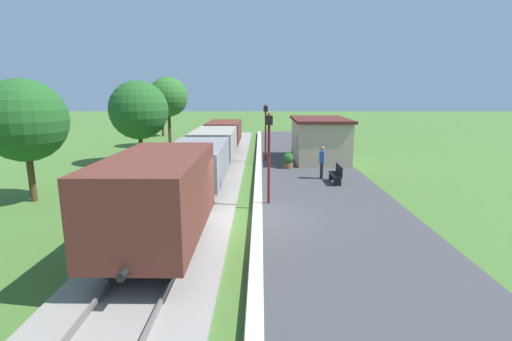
{
  "coord_description": "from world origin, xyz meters",
  "views": [
    {
      "loc": [
        0.5,
        -13.01,
        4.72
      ],
      "look_at": [
        0.32,
        2.48,
        1.46
      ],
      "focal_mm": 26.33,
      "sensor_mm": 36.0,
      "label": 1
    }
  ],
  "objects_px": {
    "lamp_post_far": "(266,122)",
    "tree_trackside_mid": "(24,121)",
    "station_hut": "(319,139)",
    "bench_near_hut": "(337,174)",
    "lamp_post_near": "(269,141)",
    "tree_field_left": "(168,97)",
    "person_waiting": "(322,161)",
    "tree_trackside_far": "(139,110)",
    "tree_field_distant": "(162,106)",
    "potted_planter": "(288,160)",
    "freight_train": "(205,154)"
  },
  "relations": [
    {
      "from": "person_waiting",
      "to": "tree_field_left",
      "type": "relative_size",
      "value": 0.29
    },
    {
      "from": "person_waiting",
      "to": "lamp_post_far",
      "type": "relative_size",
      "value": 0.46
    },
    {
      "from": "tree_field_left",
      "to": "freight_train",
      "type": "bearing_deg",
      "value": -69.16
    },
    {
      "from": "potted_planter",
      "to": "tree_trackside_far",
      "type": "xyz_separation_m",
      "value": [
        -9.64,
        2.85,
        2.81
      ]
    },
    {
      "from": "station_hut",
      "to": "bench_near_hut",
      "type": "distance_m",
      "value": 6.52
    },
    {
      "from": "bench_near_hut",
      "to": "lamp_post_near",
      "type": "xyz_separation_m",
      "value": [
        -3.46,
        -3.5,
        2.08
      ]
    },
    {
      "from": "bench_near_hut",
      "to": "tree_field_left",
      "type": "distance_m",
      "value": 18.94
    },
    {
      "from": "bench_near_hut",
      "to": "person_waiting",
      "type": "distance_m",
      "value": 1.24
    },
    {
      "from": "tree_field_left",
      "to": "tree_field_distant",
      "type": "bearing_deg",
      "value": 108.62
    },
    {
      "from": "station_hut",
      "to": "person_waiting",
      "type": "distance_m",
      "value": 5.52
    },
    {
      "from": "bench_near_hut",
      "to": "tree_trackside_far",
      "type": "relative_size",
      "value": 0.28
    },
    {
      "from": "lamp_post_far",
      "to": "tree_trackside_mid",
      "type": "xyz_separation_m",
      "value": [
        -10.3,
        -8.87,
        0.72
      ]
    },
    {
      "from": "bench_near_hut",
      "to": "tree_trackside_mid",
      "type": "xyz_separation_m",
      "value": [
        -13.75,
        -2.47,
        2.8
      ]
    },
    {
      "from": "freight_train",
      "to": "tree_field_left",
      "type": "xyz_separation_m",
      "value": [
        -5.03,
        13.23,
        2.79
      ]
    },
    {
      "from": "bench_near_hut",
      "to": "person_waiting",
      "type": "bearing_deg",
      "value": 120.44
    },
    {
      "from": "person_waiting",
      "to": "lamp_post_near",
      "type": "xyz_separation_m",
      "value": [
        -2.87,
        -4.49,
        1.62
      ]
    },
    {
      "from": "potted_planter",
      "to": "lamp_post_near",
      "type": "height_order",
      "value": "lamp_post_near"
    },
    {
      "from": "tree_field_left",
      "to": "tree_field_distant",
      "type": "xyz_separation_m",
      "value": [
        -2.58,
        7.66,
        -1.01
      ]
    },
    {
      "from": "potted_planter",
      "to": "tree_trackside_mid",
      "type": "xyz_separation_m",
      "value": [
        -11.61,
        -6.13,
        2.8
      ]
    },
    {
      "from": "station_hut",
      "to": "tree_field_left",
      "type": "xyz_separation_m",
      "value": [
        -11.83,
        7.98,
        2.62
      ]
    },
    {
      "from": "freight_train",
      "to": "tree_trackside_mid",
      "type": "relative_size",
      "value": 4.92
    },
    {
      "from": "freight_train",
      "to": "person_waiting",
      "type": "xyz_separation_m",
      "value": [
        6.11,
        -0.22,
        -0.3
      ]
    },
    {
      "from": "bench_near_hut",
      "to": "lamp_post_far",
      "type": "relative_size",
      "value": 0.41
    },
    {
      "from": "lamp_post_near",
      "to": "potted_planter",
      "type": "bearing_deg",
      "value": 79.62
    },
    {
      "from": "tree_field_left",
      "to": "tree_trackside_mid",
      "type": "bearing_deg",
      "value": -96.82
    },
    {
      "from": "station_hut",
      "to": "tree_field_distant",
      "type": "xyz_separation_m",
      "value": [
        -14.41,
        15.64,
        1.61
      ]
    },
    {
      "from": "station_hut",
      "to": "tree_trackside_mid",
      "type": "distance_m",
      "value": 16.58
    },
    {
      "from": "station_hut",
      "to": "potted_planter",
      "type": "height_order",
      "value": "station_hut"
    },
    {
      "from": "tree_trackside_mid",
      "to": "tree_field_left",
      "type": "distance_m",
      "value": 17.04
    },
    {
      "from": "potted_planter",
      "to": "tree_field_left",
      "type": "height_order",
      "value": "tree_field_left"
    },
    {
      "from": "lamp_post_near",
      "to": "tree_trackside_far",
      "type": "distance_m",
      "value": 13.05
    },
    {
      "from": "bench_near_hut",
      "to": "lamp_post_near",
      "type": "relative_size",
      "value": 0.41
    },
    {
      "from": "bench_near_hut",
      "to": "tree_trackside_mid",
      "type": "distance_m",
      "value": 14.25
    },
    {
      "from": "bench_near_hut",
      "to": "person_waiting",
      "type": "relative_size",
      "value": 0.88
    },
    {
      "from": "freight_train",
      "to": "potted_planter",
      "type": "bearing_deg",
      "value": 28.36
    },
    {
      "from": "person_waiting",
      "to": "lamp_post_far",
      "type": "distance_m",
      "value": 6.33
    },
    {
      "from": "potted_planter",
      "to": "tree_trackside_mid",
      "type": "height_order",
      "value": "tree_trackside_mid"
    },
    {
      "from": "person_waiting",
      "to": "station_hut",
      "type": "bearing_deg",
      "value": -80.07
    },
    {
      "from": "person_waiting",
      "to": "tree_trackside_mid",
      "type": "height_order",
      "value": "tree_trackside_mid"
    },
    {
      "from": "lamp_post_near",
      "to": "tree_field_left",
      "type": "relative_size",
      "value": 0.62
    },
    {
      "from": "bench_near_hut",
      "to": "lamp_post_far",
      "type": "distance_m",
      "value": 7.57
    },
    {
      "from": "tree_field_distant",
      "to": "tree_trackside_mid",
      "type": "bearing_deg",
      "value": -88.69
    },
    {
      "from": "freight_train",
      "to": "potted_planter",
      "type": "xyz_separation_m",
      "value": [
        4.55,
        2.46,
        -0.76
      ]
    },
    {
      "from": "potted_planter",
      "to": "tree_field_left",
      "type": "relative_size",
      "value": 0.15
    },
    {
      "from": "tree_trackside_mid",
      "to": "tree_field_distant",
      "type": "distance_m",
      "value": 24.57
    },
    {
      "from": "tree_field_distant",
      "to": "lamp_post_far",
      "type": "bearing_deg",
      "value": -55.33
    },
    {
      "from": "tree_trackside_far",
      "to": "tree_field_distant",
      "type": "bearing_deg",
      "value": 99.22
    },
    {
      "from": "bench_near_hut",
      "to": "potted_planter",
      "type": "xyz_separation_m",
      "value": [
        -2.14,
        3.67,
        0.0
      ]
    },
    {
      "from": "station_hut",
      "to": "tree_trackside_far",
      "type": "xyz_separation_m",
      "value": [
        -11.88,
        0.07,
        1.88
      ]
    },
    {
      "from": "station_hut",
      "to": "tree_trackside_mid",
      "type": "bearing_deg",
      "value": -147.23
    }
  ]
}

